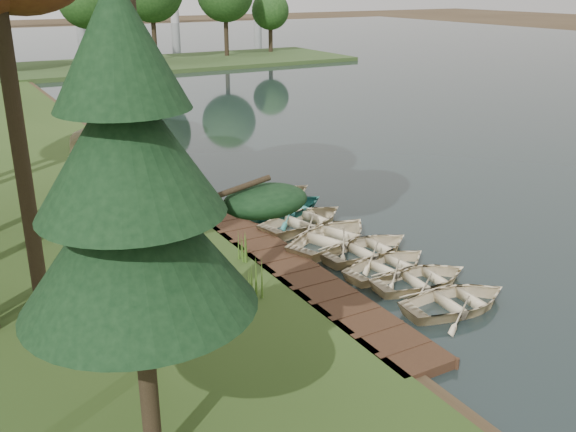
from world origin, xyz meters
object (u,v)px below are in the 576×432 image
rowboat_0 (457,298)px  rowboat_1 (422,276)px  pine_tree (131,186)px  stored_rowboat (89,212)px  rowboat_2 (389,263)px  boardwalk (265,252)px

rowboat_0 → rowboat_1: size_ratio=1.04×
rowboat_1 → pine_tree: pine_tree is taller
pine_tree → stored_rowboat: bearing=81.1°
rowboat_2 → stored_rowboat: bearing=31.4°
stored_rowboat → rowboat_1: bearing=-120.6°
rowboat_2 → stored_rowboat: (-6.97, 8.43, 0.27)m
rowboat_0 → stored_rowboat: (-7.11, 11.23, 0.26)m
rowboat_1 → rowboat_2: bearing=16.8°
rowboat_0 → pine_tree: 10.70m
rowboat_0 → pine_tree: (-9.16, -1.97, 5.16)m
stored_rowboat → rowboat_0: bearing=-125.1°
rowboat_2 → rowboat_0: bearing=174.7°
rowboat_2 → pine_tree: pine_tree is taller
rowboat_1 → rowboat_2: (-0.25, 1.23, -0.00)m
stored_rowboat → rowboat_2: bearing=-117.8°
rowboat_2 → pine_tree: bearing=109.6°
boardwalk → pine_tree: size_ratio=1.93×
rowboat_0 → stored_rowboat: 13.29m
pine_tree → rowboat_0: bearing=12.1°
rowboat_0 → rowboat_2: (-0.14, 2.80, -0.01)m
stored_rowboat → boardwalk: bearing=-118.4°
boardwalk → rowboat_0: (2.77, -5.87, 0.23)m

